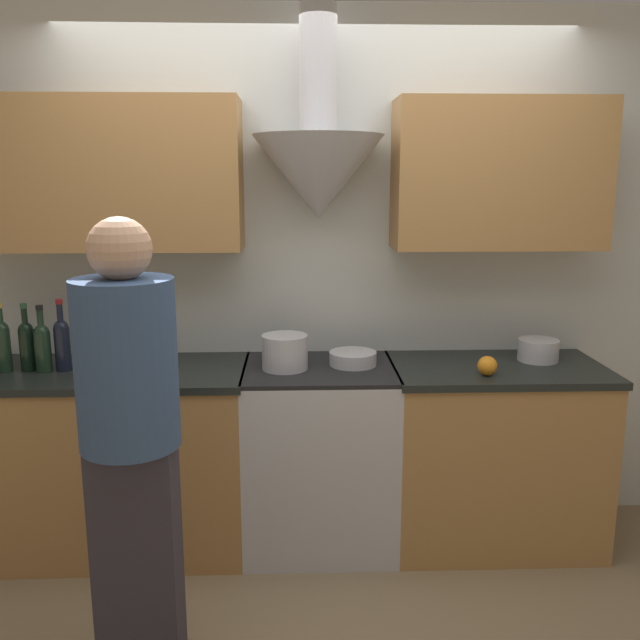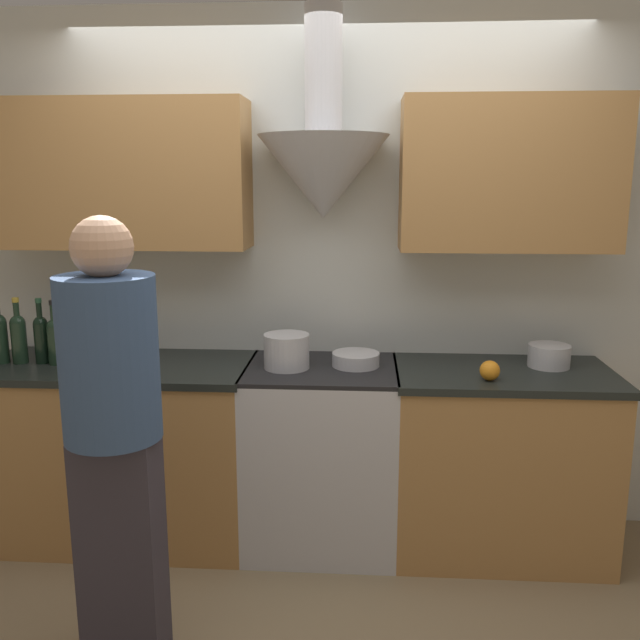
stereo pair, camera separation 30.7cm
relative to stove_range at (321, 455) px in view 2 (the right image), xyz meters
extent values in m
plane|color=#847051|center=(0.00, -0.33, -0.45)|extent=(12.00, 12.00, 0.00)
cube|color=silver|center=(0.00, 0.33, 0.85)|extent=(8.40, 0.06, 2.60)
cone|color=silver|center=(0.00, 0.13, 1.33)|extent=(0.62, 0.62, 0.38)
cylinder|color=silver|center=(0.00, 0.13, 1.81)|extent=(0.17, 0.17, 0.57)
cube|color=#B27F47|center=(-1.00, 0.15, 1.35)|extent=(1.28, 0.32, 0.70)
cube|color=#B27F47|center=(0.86, 0.15, 1.35)|extent=(1.00, 0.32, 0.70)
cube|color=#B27F47|center=(-1.00, 0.00, -0.02)|extent=(1.28, 0.60, 0.87)
cube|color=black|center=(-1.00, 0.00, 0.43)|extent=(1.30, 0.62, 0.03)
cube|color=#B27F47|center=(0.86, 0.00, -0.02)|extent=(1.00, 0.60, 0.87)
cube|color=black|center=(0.86, 0.00, 0.43)|extent=(1.02, 0.62, 0.03)
cube|color=silver|center=(0.00, 0.00, -0.01)|extent=(0.72, 0.60, 0.88)
cube|color=black|center=(0.00, -0.30, -0.05)|extent=(0.51, 0.01, 0.40)
cube|color=black|center=(0.00, 0.00, 0.44)|extent=(0.72, 0.60, 0.02)
cube|color=silver|center=(0.00, 0.27, 0.38)|extent=(0.72, 0.06, 0.10)
cylinder|color=black|center=(-1.56, -0.03, 0.55)|extent=(0.08, 0.08, 0.20)
cylinder|color=black|center=(-1.47, -0.02, 0.55)|extent=(0.07, 0.07, 0.20)
sphere|color=black|center=(-1.47, -0.02, 0.65)|extent=(0.07, 0.07, 0.07)
cylinder|color=black|center=(-1.47, -0.02, 0.71)|extent=(0.03, 0.03, 0.08)
cylinder|color=gold|center=(-1.47, -0.02, 0.76)|extent=(0.03, 0.03, 0.02)
cylinder|color=black|center=(-1.36, -0.01, 0.55)|extent=(0.07, 0.07, 0.20)
sphere|color=black|center=(-1.36, -0.01, 0.64)|extent=(0.07, 0.07, 0.07)
cylinder|color=black|center=(-1.36, -0.01, 0.70)|extent=(0.03, 0.03, 0.08)
cylinder|color=#234C33|center=(-1.36, -0.01, 0.75)|extent=(0.03, 0.03, 0.02)
cylinder|color=black|center=(-1.28, -0.03, 0.54)|extent=(0.07, 0.07, 0.19)
sphere|color=black|center=(-1.28, -0.03, 0.63)|extent=(0.07, 0.07, 0.07)
cylinder|color=black|center=(-1.28, -0.03, 0.69)|extent=(0.03, 0.03, 0.09)
cylinder|color=black|center=(-1.28, -0.03, 0.75)|extent=(0.03, 0.03, 0.02)
cylinder|color=black|center=(-1.20, -0.02, 0.55)|extent=(0.07, 0.07, 0.21)
sphere|color=black|center=(-1.20, -0.02, 0.65)|extent=(0.07, 0.07, 0.07)
cylinder|color=black|center=(-1.20, -0.02, 0.72)|extent=(0.03, 0.03, 0.10)
cylinder|color=maroon|center=(-1.20, -0.02, 0.77)|extent=(0.03, 0.03, 0.02)
cylinder|color=silver|center=(-0.16, -0.03, 0.53)|extent=(0.22, 0.22, 0.16)
cylinder|color=silver|center=(0.16, 0.03, 0.48)|extent=(0.23, 0.23, 0.06)
sphere|color=orange|center=(0.76, -0.17, 0.49)|extent=(0.09, 0.09, 0.09)
cylinder|color=silver|center=(1.08, 0.08, 0.50)|extent=(0.20, 0.20, 0.11)
cube|color=#38333D|center=(-0.68, -0.89, -0.01)|extent=(0.29, 0.19, 0.88)
cylinder|color=#38517A|center=(-0.68, -0.89, 0.72)|extent=(0.34, 0.34, 0.58)
sphere|color=tan|center=(-0.68, -0.89, 1.10)|extent=(0.21, 0.21, 0.21)
camera|label=1|loc=(-0.11, -3.11, 1.33)|focal=38.00mm
camera|label=2|loc=(0.20, -3.11, 1.33)|focal=38.00mm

